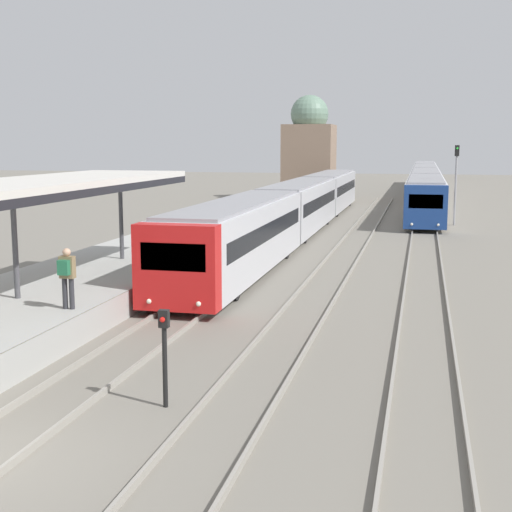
# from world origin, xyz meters

# --- Properties ---
(track_middle_line) EXTENTS (1.51, 120.00, 0.15)m
(track_middle_line) POSITION_xyz_m (3.70, 0.00, 0.07)
(track_middle_line) COLOR gray
(track_middle_line) RESTS_ON ground_plane
(track_right_line) EXTENTS (1.50, 120.00, 0.15)m
(track_right_line) POSITION_xyz_m (7.39, 0.00, 0.07)
(track_right_line) COLOR gray
(track_right_line) RESTS_ON ground_plane
(platform_canopy) EXTENTS (4.00, 18.56, 3.35)m
(platform_canopy) POSITION_xyz_m (-4.11, 8.29, 4.09)
(platform_canopy) COLOR beige
(platform_canopy) RESTS_ON station_platform
(person_on_platform) EXTENTS (0.40, 0.40, 1.66)m
(person_on_platform) POSITION_xyz_m (-2.06, 7.36, 1.85)
(person_on_platform) COLOR #2D2D33
(person_on_platform) RESTS_ON station_platform
(train_near) EXTENTS (2.65, 44.22, 3.02)m
(train_near) POSITION_xyz_m (0.00, 32.14, 1.68)
(train_near) COLOR red
(train_near) RESTS_ON ground_plane
(train_far) EXTENTS (2.56, 57.62, 3.00)m
(train_far) POSITION_xyz_m (7.39, 62.08, 1.67)
(train_far) COLOR navy
(train_far) RESTS_ON ground_plane
(signal_post_near) EXTENTS (0.20, 0.21, 2.02)m
(signal_post_near) POSITION_xyz_m (2.24, 3.23, 1.24)
(signal_post_near) COLOR black
(signal_post_near) RESTS_ON ground_plane
(signal_mast_far) EXTENTS (0.28, 0.29, 5.21)m
(signal_mast_far) POSITION_xyz_m (9.27, 38.49, 3.26)
(signal_mast_far) COLOR gray
(signal_mast_far) RESTS_ON ground_plane
(distant_domed_building) EXTENTS (4.65, 4.65, 9.86)m
(distant_domed_building) POSITION_xyz_m (-3.46, 58.03, 4.58)
(distant_domed_building) COLOR #89705B
(distant_domed_building) RESTS_ON ground_plane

